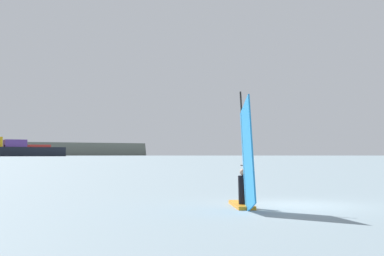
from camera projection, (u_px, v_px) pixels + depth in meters
The scene contains 3 objects.
ground_plane at pixel (298, 205), 16.97m from camera, with size 4000.00×4000.00×0.00m, color gray.
windsurfer at pixel (245, 175), 15.96m from camera, with size 1.55×3.56×4.03m.
distant_headland at pixel (103, 150), 1082.46m from camera, with size 1037.14×241.27×24.82m, color #60665B.
Camera 1 is at (-10.22, -14.18, 1.75)m, focal length 46.17 mm.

